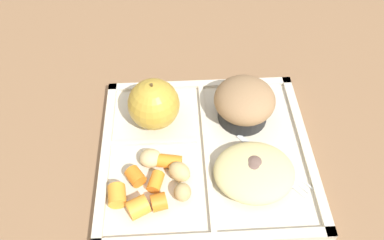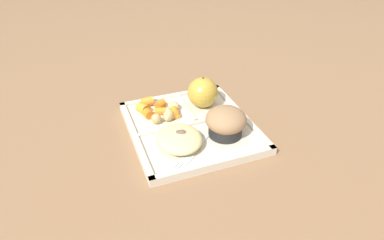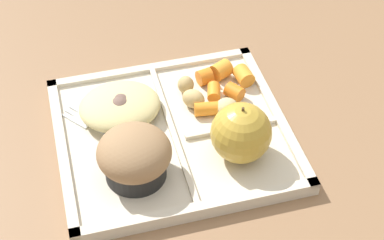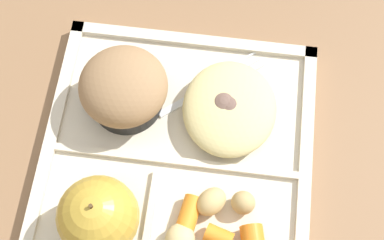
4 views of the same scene
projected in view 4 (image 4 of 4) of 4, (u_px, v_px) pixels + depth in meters
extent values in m
plane|color=#846042|center=(176.00, 166.00, 0.60)|extent=(6.00, 6.00, 0.00)
cube|color=beige|center=(176.00, 164.00, 0.60)|extent=(0.32, 0.29, 0.01)
cube|color=beige|center=(305.00, 177.00, 0.58)|extent=(0.32, 0.01, 0.01)
cube|color=beige|center=(49.00, 146.00, 0.60)|extent=(0.32, 0.01, 0.01)
cube|color=beige|center=(193.00, 40.00, 0.65)|extent=(0.01, 0.29, 0.01)
cube|color=beige|center=(175.00, 163.00, 0.59)|extent=(0.01, 0.26, 0.01)
cube|color=beige|center=(147.00, 232.00, 0.56)|extent=(0.13, 0.01, 0.01)
sphere|color=#B79333|center=(98.00, 217.00, 0.53)|extent=(0.08, 0.08, 0.08)
cylinder|color=#4C381E|center=(91.00, 207.00, 0.49)|extent=(0.00, 0.00, 0.01)
cylinder|color=black|center=(126.00, 97.00, 0.61)|extent=(0.08, 0.08, 0.03)
ellipsoid|color=#93704C|center=(123.00, 86.00, 0.58)|extent=(0.09, 0.09, 0.06)
cylinder|color=orange|center=(219.00, 237.00, 0.55)|extent=(0.03, 0.03, 0.02)
cylinder|color=orange|center=(252.00, 236.00, 0.55)|extent=(0.03, 0.03, 0.02)
cylinder|color=orange|center=(189.00, 214.00, 0.56)|extent=(0.04, 0.03, 0.02)
ellipsoid|color=tan|center=(211.00, 202.00, 0.56)|extent=(0.04, 0.04, 0.03)
ellipsoid|color=tan|center=(180.00, 239.00, 0.55)|extent=(0.03, 0.03, 0.02)
ellipsoid|color=tan|center=(243.00, 203.00, 0.56)|extent=(0.03, 0.03, 0.03)
ellipsoid|color=#D6C684|center=(229.00, 108.00, 0.60)|extent=(0.11, 0.10, 0.03)
sphere|color=brown|center=(235.00, 106.00, 0.60)|extent=(0.03, 0.03, 0.03)
sphere|color=brown|center=(223.00, 107.00, 0.60)|extent=(0.04, 0.04, 0.04)
sphere|color=#755B4C|center=(230.00, 92.00, 0.61)|extent=(0.03, 0.03, 0.03)
sphere|color=brown|center=(228.00, 109.00, 0.60)|extent=(0.04, 0.04, 0.04)
cube|color=silver|center=(192.00, 97.00, 0.62)|extent=(0.06, 0.07, 0.00)
cube|color=silver|center=(235.00, 72.00, 0.63)|extent=(0.04, 0.04, 0.00)
cylinder|color=silver|center=(257.00, 68.00, 0.63)|extent=(0.01, 0.02, 0.00)
cylinder|color=silver|center=(253.00, 62.00, 0.64)|extent=(0.01, 0.02, 0.00)
cylinder|color=silver|center=(248.00, 56.00, 0.64)|extent=(0.01, 0.02, 0.00)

